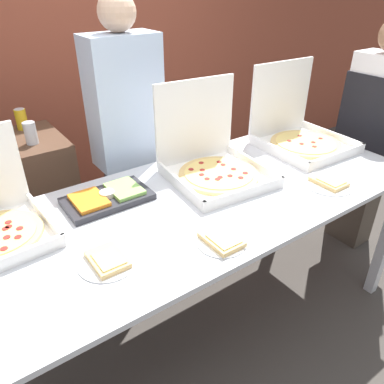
% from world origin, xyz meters
% --- Properties ---
extents(ground_plane, '(16.00, 16.00, 0.00)m').
position_xyz_m(ground_plane, '(0.00, 0.00, 0.00)').
color(ground_plane, '#423D38').
extents(brick_wall_behind, '(10.00, 0.06, 2.80)m').
position_xyz_m(brick_wall_behind, '(0.00, 1.70, 1.40)').
color(brick_wall_behind, brown).
rests_on(brick_wall_behind, ground_plane).
extents(buffet_table, '(2.45, 0.95, 0.91)m').
position_xyz_m(buffet_table, '(0.00, 0.00, 0.81)').
color(buffet_table, silver).
rests_on(buffet_table, ground_plane).
extents(pizza_box_near_left, '(0.51, 0.52, 0.49)m').
position_xyz_m(pizza_box_near_left, '(0.94, 0.17, 0.99)').
color(pizza_box_near_left, white).
rests_on(pizza_box_near_left, buffet_table).
extents(pizza_box_near_right, '(0.52, 0.54, 0.47)m').
position_xyz_m(pizza_box_near_right, '(0.25, 0.16, 0.99)').
color(pizza_box_near_right, white).
rests_on(pizza_box_near_right, buffet_table).
extents(paper_plate_front_left, '(0.23, 0.23, 0.03)m').
position_xyz_m(paper_plate_front_left, '(-0.51, -0.18, 0.92)').
color(paper_plate_front_left, white).
rests_on(paper_plate_front_left, buffet_table).
extents(paper_plate_front_right, '(0.20, 0.20, 0.03)m').
position_xyz_m(paper_plate_front_right, '(-0.09, -0.33, 0.92)').
color(paper_plate_front_right, white).
rests_on(paper_plate_front_right, buffet_table).
extents(paper_plate_front_center, '(0.26, 0.26, 0.03)m').
position_xyz_m(paper_plate_front_center, '(0.67, -0.27, 0.92)').
color(paper_plate_front_center, white).
rests_on(paper_plate_front_center, buffet_table).
extents(veggie_tray, '(0.40, 0.23, 0.05)m').
position_xyz_m(veggie_tray, '(-0.33, 0.23, 0.93)').
color(veggie_tray, '#28282D').
rests_on(veggie_tray, buffet_table).
extents(sideboard_podium, '(0.60, 0.53, 1.03)m').
position_xyz_m(sideboard_podium, '(-0.61, 0.94, 0.52)').
color(sideboard_podium, '#4C3323').
rests_on(sideboard_podium, ground_plane).
extents(soda_can_silver, '(0.07, 0.07, 0.12)m').
position_xyz_m(soda_can_silver, '(-0.49, 0.84, 1.10)').
color(soda_can_silver, silver).
rests_on(soda_can_silver, sideboard_podium).
extents(soda_can_colored, '(0.07, 0.07, 0.12)m').
position_xyz_m(soda_can_colored, '(-0.47, 1.11, 1.10)').
color(soda_can_colored, gold).
rests_on(soda_can_colored, sideboard_podium).
extents(person_guest_plaid, '(0.40, 0.22, 1.78)m').
position_xyz_m(person_guest_plaid, '(0.01, 0.67, 0.93)').
color(person_guest_plaid, '#2D2D38').
rests_on(person_guest_plaid, ground_plane).
extents(person_server_vest, '(0.24, 0.42, 1.63)m').
position_xyz_m(person_server_vest, '(1.57, 0.03, 0.92)').
color(person_server_vest, '#473D33').
rests_on(person_server_vest, ground_plane).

